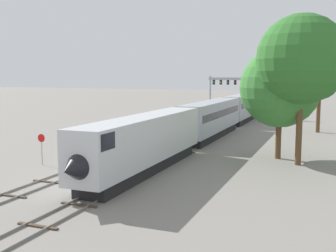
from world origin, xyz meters
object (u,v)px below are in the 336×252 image
passenger_train (244,106)px  trackside_tree_left (302,59)px  signal_gantry (239,86)px  trackside_tree_mid (280,88)px  trackside_tree_right (320,81)px  stop_sign (42,145)px

passenger_train → trackside_tree_left: bearing=-71.2°
passenger_train → trackside_tree_left: size_ratio=7.78×
signal_gantry → trackside_tree_mid: size_ratio=1.11×
passenger_train → trackside_tree_mid: bearing=-73.3°
passenger_train → trackside_tree_right: trackside_tree_right is taller
passenger_train → trackside_tree_mid: trackside_tree_mid is taller
signal_gantry → trackside_tree_left: trackside_tree_left is taller
trackside_tree_left → trackside_tree_right: size_ratio=1.35×
stop_sign → trackside_tree_left: 24.90m
stop_sign → trackside_tree_mid: trackside_tree_mid is taller
passenger_train → trackside_tree_right: bearing=-41.3°
passenger_train → signal_gantry: bearing=111.3°
passenger_train → signal_gantry: (-2.25, 5.78, 3.44)m
trackside_tree_right → signal_gantry: bearing=131.6°
trackside_tree_left → trackside_tree_right: 24.08m
signal_gantry → trackside_tree_mid: 40.71m
passenger_train → stop_sign: bearing=-102.8°
trackside_tree_left → stop_sign: bearing=-158.5°
passenger_train → signal_gantry: size_ratio=8.83×
signal_gantry → trackside_tree_left: size_ratio=0.88×
stop_sign → trackside_tree_left: (22.02, 8.65, 7.76)m
signal_gantry → stop_sign: signal_gantry is taller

